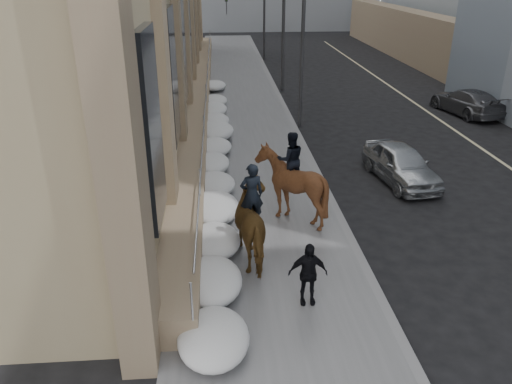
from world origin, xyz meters
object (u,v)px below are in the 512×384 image
(car_silver, at_px, (401,164))
(mounted_horse_left, at_px, (257,222))
(mounted_horse_right, at_px, (291,183))
(car_grey, at_px, (466,102))
(pedestrian, at_px, (308,274))

(car_silver, bearing_deg, mounted_horse_left, -145.88)
(mounted_horse_left, xyz_separation_m, car_silver, (5.79, 5.23, -0.52))
(mounted_horse_right, xyz_separation_m, car_silver, (4.58, 2.96, -0.66))
(mounted_horse_right, xyz_separation_m, car_grey, (11.35, 11.90, -0.66))
(mounted_horse_left, height_order, mounted_horse_right, mounted_horse_right)
(mounted_horse_right, relative_size, pedestrian, 1.79)
(mounted_horse_left, bearing_deg, mounted_horse_right, -129.24)
(mounted_horse_left, distance_m, car_silver, 7.82)
(car_silver, xyz_separation_m, car_grey, (6.77, 8.94, -0.01))
(pedestrian, distance_m, car_silver, 8.70)
(mounted_horse_left, distance_m, mounted_horse_right, 2.58)
(car_grey, bearing_deg, car_silver, 41.87)
(mounted_horse_left, distance_m, pedestrian, 2.31)
(car_grey, bearing_deg, pedestrian, 43.57)
(car_silver, relative_size, car_grey, 0.86)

